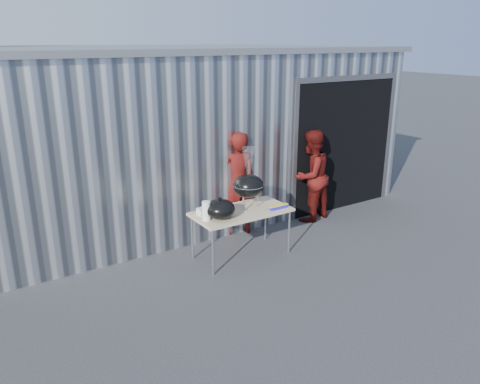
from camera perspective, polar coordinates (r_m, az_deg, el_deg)
ground at (r=6.54m, az=1.62°, el=-11.47°), size 80.00×80.00×0.00m
building at (r=10.29m, az=-8.76°, el=8.43°), size 8.20×6.20×3.10m
folding_table at (r=7.13m, az=0.17°, el=-2.59°), size 1.50×0.75×0.75m
kettle_grill at (r=7.13m, az=1.03°, el=1.27°), size 0.48×0.48×0.95m
grill_lid at (r=6.77m, az=-2.44°, el=-2.09°), size 0.44×0.44×0.32m
paper_towels at (r=6.72m, az=-4.13°, el=-2.31°), size 0.12×0.12×0.28m
white_tub at (r=6.96m, az=-4.36°, el=-2.36°), size 0.20×0.15×0.10m
foil_box at (r=7.20m, az=4.77°, el=-1.83°), size 0.32×0.05×0.06m
person_cook at (r=7.94m, az=-0.32°, el=1.04°), size 0.74×0.58×1.80m
person_bystander at (r=8.67m, az=8.62°, el=1.96°), size 0.95×0.81×1.70m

